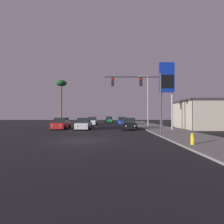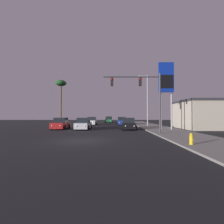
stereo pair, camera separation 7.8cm
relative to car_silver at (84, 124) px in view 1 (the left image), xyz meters
The scene contains 14 objects.
ground_plane 10.82m from the car_silver, 81.66° to the right, with size 120.00×120.00×0.00m, color black.
sidewalk_right 11.11m from the car_silver, ahead, with size 5.00×60.00×0.12m.
building_gas_station 19.68m from the car_silver, ahead, with size 10.30×8.30×4.30m.
car_silver is the anchor object (origin of this frame).
car_blue 12.91m from the car_silver, 61.72° to the left, with size 2.04×4.31×1.68m.
car_black 6.43m from the car_silver, ahead, with size 2.04×4.34×1.68m.
car_green 22.80m from the car_silver, 81.96° to the left, with size 2.04×4.31×1.68m.
car_red 3.47m from the car_silver, 169.84° to the left, with size 2.04×4.32×1.68m.
car_white 11.54m from the car_silver, 90.71° to the left, with size 2.04×4.32×1.68m.
traffic_light_mast 10.45m from the car_silver, 38.54° to the right, with size 6.24×0.36×6.50m.
street_lamp 12.53m from the car_silver, 29.55° to the left, with size 1.74×0.24×9.00m.
gas_station_sign 12.88m from the car_silver, ahead, with size 2.00×0.42×9.00m.
fire_hydrant 16.33m from the car_silver, 55.20° to the right, with size 0.24×0.34×0.76m.
palm_tree_mid 16.98m from the car_silver, 118.29° to the left, with size 2.40×2.40×9.75m.
Camera 1 is at (2.44, -14.25, 2.07)m, focal length 28.00 mm.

